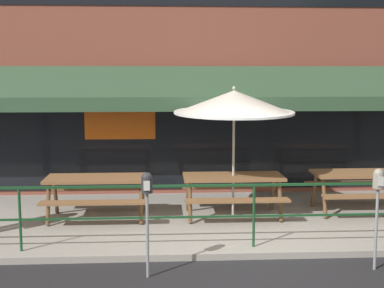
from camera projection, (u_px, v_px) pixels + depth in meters
name	position (u px, v px, depth m)	size (l,w,h in m)	color
ground_plane	(257.00, 260.00, 7.79)	(120.00, 120.00, 0.00)	#232326
patio_deck	(237.00, 219.00, 9.76)	(15.00, 4.00, 0.10)	#9E998E
restaurant_building	(224.00, 40.00, 11.51)	(15.00, 1.60, 6.86)	brown
patio_railing	(254.00, 201.00, 7.98)	(13.84, 0.04, 0.97)	#194723
picnic_table_left	(97.00, 186.00, 9.53)	(1.80, 1.42, 0.76)	brown
picnic_table_centre	(233.00, 184.00, 9.68)	(1.80, 1.42, 0.76)	brown
picnic_table_right	(362.00, 180.00, 10.01)	(1.80, 1.42, 0.76)	brown
patio_umbrella_centre	(234.00, 103.00, 9.47)	(2.14, 2.14, 2.38)	#B7B2A8
parking_meter_near	(147.00, 193.00, 6.98)	(0.15, 0.16, 1.42)	gray
parking_meter_far	(378.00, 188.00, 7.25)	(0.15, 0.16, 1.42)	gray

